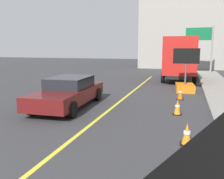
{
  "coord_description": "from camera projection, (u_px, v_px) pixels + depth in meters",
  "views": [
    {
      "loc": [
        3.23,
        0.18,
        2.75
      ],
      "look_at": [
        1.44,
        6.1,
        1.7
      ],
      "focal_mm": 39.92,
      "sensor_mm": 36.0,
      "label": 1
    }
  ],
  "objects": [
    {
      "name": "pickup_car",
      "position": [
        68.0,
        92.0,
        11.62
      ],
      "size": [
        2.24,
        5.17,
        1.38
      ],
      "color": "#591414",
      "rests_on": "ground"
    },
    {
      "name": "traffic_cone_mid_lane",
      "position": [
        187.0,
        134.0,
        7.07
      ],
      "size": [
        0.36,
        0.36,
        0.64
      ],
      "color": "black",
      "rests_on": "ground"
    },
    {
      "name": "far_building_block",
      "position": [
        204.0,
        30.0,
        34.4
      ],
      "size": [
        16.75,
        9.34,
        10.4
      ],
      "primitive_type": "cube",
      "color": "gray",
      "rests_on": "ground"
    },
    {
      "name": "lane_center_stripe",
      "position": [
        61.0,
        148.0,
        6.87
      ],
      "size": [
        0.14,
        36.0,
        0.01
      ],
      "primitive_type": "cube",
      "color": "yellow",
      "rests_on": "ground"
    },
    {
      "name": "highway_guide_sign",
      "position": [
        204.0,
        41.0,
        25.91
      ],
      "size": [
        2.79,
        0.31,
        5.0
      ],
      "color": "gray",
      "rests_on": "ground"
    },
    {
      "name": "traffic_cone_far_lane",
      "position": [
        177.0,
        107.0,
        10.27
      ],
      "size": [
        0.36,
        0.36,
        0.64
      ],
      "color": "black",
      "rests_on": "ground"
    },
    {
      "name": "arrow_board_trailer",
      "position": [
        185.0,
        84.0,
        15.75
      ],
      "size": [
        1.6,
        1.89,
        2.7
      ],
      "color": "orange",
      "rests_on": "ground"
    },
    {
      "name": "box_truck",
      "position": [
        179.0,
        58.0,
        20.91
      ],
      "size": [
        2.89,
        7.36,
        3.54
      ],
      "color": "black",
      "rests_on": "ground"
    },
    {
      "name": "traffic_cone_curbside",
      "position": [
        180.0,
        93.0,
        13.25
      ],
      "size": [
        0.36,
        0.36,
        0.74
      ],
      "color": "black",
      "rests_on": "ground"
    }
  ]
}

